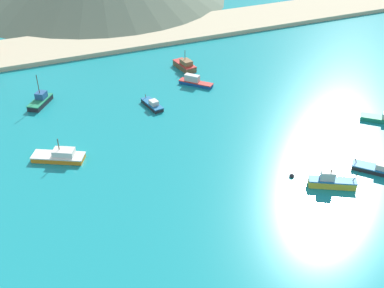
# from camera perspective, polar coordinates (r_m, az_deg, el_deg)

# --- Properties ---
(ground) EXTENTS (260.00, 280.00, 0.50)m
(ground) POSITION_cam_1_polar(r_m,az_deg,el_deg) (81.49, 4.66, -4.42)
(ground) COLOR teal
(fishing_boat_2) EXTENTS (3.81, 7.50, 5.00)m
(fishing_boat_2) POSITION_cam_1_polar(r_m,az_deg,el_deg) (120.79, -0.86, 9.46)
(fishing_boat_2) COLOR brown
(fishing_boat_2) RESTS_ON ground
(fishing_boat_3) EXTENTS (8.06, 7.63, 4.45)m
(fishing_boat_3) POSITION_cam_1_polar(r_m,az_deg,el_deg) (104.77, 22.13, 2.82)
(fishing_boat_3) COLOR #198466
(fishing_boat_3) RESTS_ON ground
(fishing_boat_5) EXTENTS (7.76, 8.24, 1.93)m
(fishing_boat_5) POSITION_cam_1_polar(r_m,az_deg,el_deg) (88.49, 21.68, -2.85)
(fishing_boat_5) COLOR #232328
(fishing_boat_5) RESTS_ON ground
(fishing_boat_6) EXTENTS (7.84, 5.58, 5.20)m
(fishing_boat_6) POSITION_cam_1_polar(r_m,az_deg,el_deg) (82.31, 16.41, -4.34)
(fishing_boat_6) COLOR gold
(fishing_boat_6) RESTS_ON ground
(fishing_boat_7) EXTENTS (6.93, 7.43, 2.44)m
(fishing_boat_7) POSITION_cam_1_polar(r_m,az_deg,el_deg) (112.36, 0.32, 7.52)
(fishing_boat_7) COLOR #14478C
(fishing_boat_7) RESTS_ON ground
(fishing_boat_8) EXTENTS (9.71, 7.20, 4.45)m
(fishing_boat_8) POSITION_cam_1_polar(r_m,az_deg,el_deg) (88.66, -15.61, -1.40)
(fishing_boat_8) COLOR orange
(fishing_boat_8) RESTS_ON ground
(fishing_boat_10) EXTENTS (6.30, 7.24, 6.92)m
(fishing_boat_10) POSITION_cam_1_polar(r_m,az_deg,el_deg) (108.73, -17.76, 4.99)
(fishing_boat_10) COLOR #232328
(fishing_boat_10) RESTS_ON ground
(fishing_boat_11) EXTENTS (3.11, 6.94, 1.87)m
(fishing_boat_11) POSITION_cam_1_polar(r_m,az_deg,el_deg) (103.04, -4.78, 4.77)
(fishing_boat_11) COLOR #232328
(fishing_boat_11) RESTS_ON ground
(buoy_1) EXTENTS (0.88, 0.88, 0.88)m
(buoy_1) POSITION_cam_1_polar(r_m,az_deg,el_deg) (83.39, 11.92, -3.79)
(buoy_1) COLOR #232328
(buoy_1) RESTS_ON ground
(beach_strip) EXTENTS (247.00, 20.35, 1.20)m
(beach_strip) POSITION_cam_1_polar(r_m,az_deg,el_deg) (141.33, -9.28, 12.42)
(beach_strip) COLOR #C6B793
(beach_strip) RESTS_ON ground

